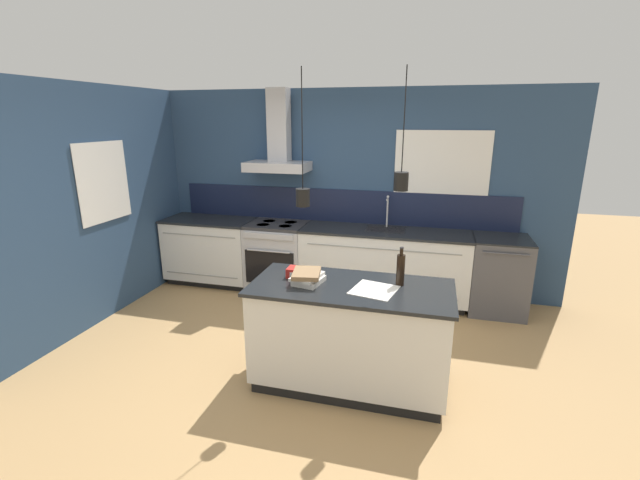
{
  "coord_description": "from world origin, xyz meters",
  "views": [
    {
      "loc": [
        1.15,
        -3.42,
        2.24
      ],
      "look_at": [
        0.09,
        0.59,
        1.05
      ],
      "focal_mm": 24.0,
      "sensor_mm": 36.0,
      "label": 1
    }
  ],
  "objects_px": {
    "bottle_on_island": "(401,269)",
    "book_stack": "(308,277)",
    "dishwasher": "(498,275)",
    "red_supply_box": "(299,273)",
    "oven_range": "(278,256)"
  },
  "relations": [
    {
      "from": "bottle_on_island",
      "to": "book_stack",
      "type": "distance_m",
      "value": 0.77
    },
    {
      "from": "dishwasher",
      "to": "red_supply_box",
      "type": "distance_m",
      "value": 2.66
    },
    {
      "from": "dishwasher",
      "to": "red_supply_box",
      "type": "height_order",
      "value": "red_supply_box"
    },
    {
      "from": "bottle_on_island",
      "to": "book_stack",
      "type": "bearing_deg",
      "value": -168.33
    },
    {
      "from": "dishwasher",
      "to": "oven_range",
      "type": "bearing_deg",
      "value": -179.91
    },
    {
      "from": "book_stack",
      "to": "oven_range",
      "type": "bearing_deg",
      "value": 117.17
    },
    {
      "from": "oven_range",
      "to": "dishwasher",
      "type": "height_order",
      "value": "same"
    },
    {
      "from": "oven_range",
      "to": "book_stack",
      "type": "relative_size",
      "value": 2.71
    },
    {
      "from": "dishwasher",
      "to": "red_supply_box",
      "type": "relative_size",
      "value": 4.7
    },
    {
      "from": "bottle_on_island",
      "to": "red_supply_box",
      "type": "relative_size",
      "value": 1.68
    },
    {
      "from": "oven_range",
      "to": "book_stack",
      "type": "distance_m",
      "value": 2.21
    },
    {
      "from": "dishwasher",
      "to": "bottle_on_island",
      "type": "relative_size",
      "value": 2.79
    },
    {
      "from": "dishwasher",
      "to": "bottle_on_island",
      "type": "height_order",
      "value": "bottle_on_island"
    },
    {
      "from": "dishwasher",
      "to": "bottle_on_island",
      "type": "bearing_deg",
      "value": -120.35
    },
    {
      "from": "red_supply_box",
      "to": "dishwasher",
      "type": "bearing_deg",
      "value": 43.64
    }
  ]
}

